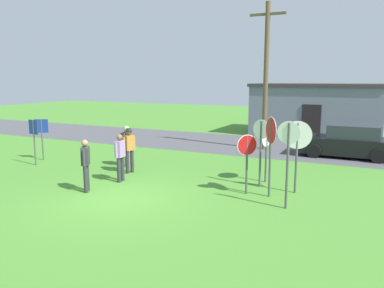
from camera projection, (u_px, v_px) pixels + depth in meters
The scene contains 17 objects.
ground_plane at pixel (119, 199), 11.35m from camera, with size 80.00×80.00×0.00m, color #47842D.
street_asphalt at pixel (238, 144), 21.02m from camera, with size 60.00×6.40×0.01m, color #4C4C51.
building_background at pixel (317, 109), 24.45m from camera, with size 7.94×5.20×3.30m.
utility_pole at pixel (266, 74), 18.87m from camera, with size 1.80×0.24×7.32m.
parked_car_on_street at pixel (348, 142), 17.40m from camera, with size 4.31×2.04×1.51m.
stop_sign_low_front at pixel (288, 151), 10.25m from camera, with size 0.63×0.07×2.46m.
stop_sign_rear_left at pixel (271, 142), 11.30m from camera, with size 0.50×0.70×2.48m.
stop_sign_rear_right at pixel (247, 154), 11.67m from camera, with size 0.51×0.45×1.89m.
stop_sign_leaning_left at pixel (297, 143), 11.74m from camera, with size 0.88×0.15×2.30m.
stop_sign_far_back at pixel (267, 142), 13.01m from camera, with size 0.16×0.81×2.08m.
stop_sign_nearest at pixel (261, 142), 12.41m from camera, with size 0.61×0.23×2.27m.
person_with_sunhat at pixel (120, 155), 13.14m from camera, with size 0.25×0.57×1.69m.
person_on_left at pixel (129, 148), 14.38m from camera, with size 0.32×0.55×1.74m.
person_holding_notes at pixel (86, 163), 11.95m from camera, with size 0.37×0.50×1.69m.
person_in_dark_shirt at pixel (127, 143), 15.48m from camera, with size 0.38×0.57×1.69m.
info_panel_leftmost at pixel (42, 132), 16.65m from camera, with size 0.55×0.29×1.83m.
info_panel_middle at pixel (34, 134), 15.62m from camera, with size 0.60×0.12×1.91m.
Camera 1 is at (6.74, -8.85, 3.56)m, focal length 35.19 mm.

